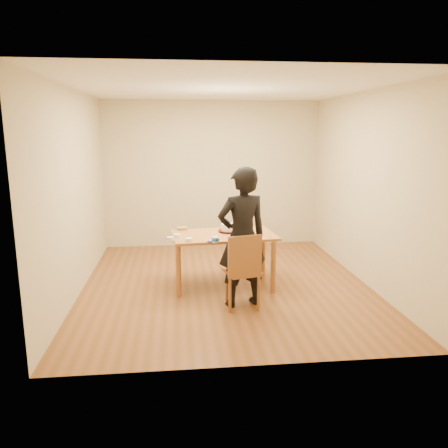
{
  "coord_description": "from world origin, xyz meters",
  "views": [
    {
      "loc": [
        -0.66,
        -5.91,
        2.15
      ],
      "look_at": [
        -0.03,
        -0.1,
        0.9
      ],
      "focal_mm": 35.0,
      "sensor_mm": 36.0,
      "label": 1
    }
  ],
  "objects": [
    {
      "name": "person",
      "position": [
        0.12,
        -0.78,
        0.87
      ],
      "size": [
        0.72,
        0.57,
        1.74
      ],
      "primitive_type": "imported",
      "rotation": [
        0.0,
        0.0,
        3.4
      ],
      "color": "black",
      "rests_on": "floor"
    },
    {
      "name": "frosting_lid",
      "position": [
        -0.25,
        -0.46,
        0.75
      ],
      "size": [
        0.09,
        0.09,
        0.01
      ],
      "primitive_type": "cylinder",
      "color": "#172198",
      "rests_on": "dining_table"
    },
    {
      "name": "candy_box_green",
      "position": [
        -0.6,
        0.27,
        0.78
      ],
      "size": [
        0.15,
        0.08,
        0.02
      ],
      "primitive_type": "cube",
      "rotation": [
        0.0,
        0.0,
        -0.05
      ],
      "color": "green",
      "rests_on": "candy_box_pink"
    },
    {
      "name": "cake_plate",
      "position": [
        0.07,
        0.08,
        0.76
      ],
      "size": [
        0.32,
        0.32,
        0.02
      ],
      "primitive_type": "cylinder",
      "color": "#B10C0B",
      "rests_on": "dining_table"
    },
    {
      "name": "frosting_dollop",
      "position": [
        -0.25,
        -0.46,
        0.76
      ],
      "size": [
        0.04,
        0.04,
        0.02
      ],
      "primitive_type": "ellipsoid",
      "color": "white",
      "rests_on": "frosting_lid"
    },
    {
      "name": "spatula",
      "position": [
        -0.18,
        -0.42,
        0.75
      ],
      "size": [
        0.13,
        0.11,
        0.01
      ],
      "primitive_type": "cube",
      "rotation": [
        0.0,
        0.0,
        0.69
      ],
      "color": "black",
      "rests_on": "dining_table"
    },
    {
      "name": "frosting_dome",
      "position": [
        0.07,
        0.08,
        0.86
      ],
      "size": [
        0.24,
        0.24,
        0.03
      ],
      "primitive_type": "ellipsoid",
      "color": "white",
      "rests_on": "cake"
    },
    {
      "name": "room_shell",
      "position": [
        0.0,
        0.34,
        1.35
      ],
      "size": [
        4.0,
        4.5,
        2.7
      ],
      "color": "brown",
      "rests_on": "ground"
    },
    {
      "name": "ramekin_green",
      "position": [
        -0.52,
        -0.4,
        0.77
      ],
      "size": [
        0.09,
        0.09,
        0.04
      ],
      "primitive_type": "cylinder",
      "color": "white",
      "rests_on": "dining_table"
    },
    {
      "name": "dining_chair",
      "position": [
        0.12,
        -0.82,
        0.45
      ],
      "size": [
        0.49,
        0.49,
        0.04
      ],
      "primitive_type": "cube",
      "rotation": [
        0.0,
        0.0,
        0.24
      ],
      "color": "brown",
      "rests_on": "floor"
    },
    {
      "name": "ramekin_multi",
      "position": [
        -0.76,
        -0.32,
        0.77
      ],
      "size": [
        0.09,
        0.09,
        0.04
      ],
      "primitive_type": "cylinder",
      "color": "white",
      "rests_on": "dining_table"
    },
    {
      "name": "ramekin_yellow",
      "position": [
        -0.67,
        -0.17,
        0.77
      ],
      "size": [
        0.09,
        0.09,
        0.04
      ],
      "primitive_type": "cylinder",
      "color": "white",
      "rests_on": "dining_table"
    },
    {
      "name": "cake",
      "position": [
        0.07,
        0.08,
        0.81
      ],
      "size": [
        0.24,
        0.24,
        0.08
      ],
      "primitive_type": "cylinder",
      "color": "white",
      "rests_on": "cake_plate"
    },
    {
      "name": "frosting_tub",
      "position": [
        -0.19,
        -0.5,
        0.79
      ],
      "size": [
        0.08,
        0.08,
        0.08
      ],
      "primitive_type": "cylinder",
      "color": "white",
      "rests_on": "dining_table"
    },
    {
      "name": "dining_table",
      "position": [
        -0.03,
        -0.05,
        0.73
      ],
      "size": [
        1.48,
        0.96,
        0.04
      ],
      "primitive_type": "cube",
      "rotation": [
        0.0,
        0.0,
        0.09
      ],
      "color": "brown",
      "rests_on": "floor"
    },
    {
      "name": "candy_box_pink",
      "position": [
        -0.59,
        0.26,
        0.76
      ],
      "size": [
        0.14,
        0.09,
        0.02
      ],
      "primitive_type": "cube",
      "rotation": [
        0.0,
        0.0,
        -0.18
      ],
      "color": "#D933A0",
      "rests_on": "dining_table"
    }
  ]
}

